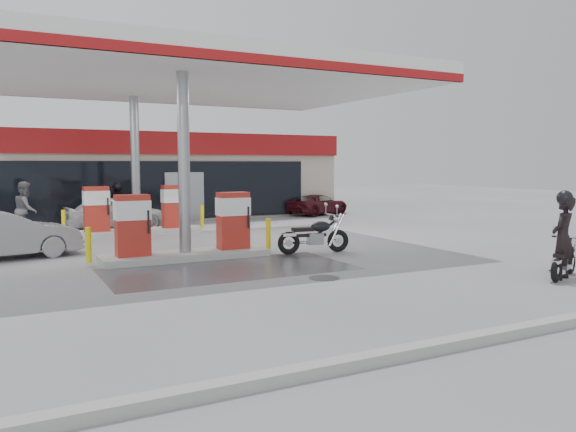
# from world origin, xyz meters

# --- Properties ---
(ground) EXTENTS (90.00, 90.00, 0.00)m
(ground) POSITION_xyz_m (0.00, 0.00, 0.00)
(ground) COLOR gray
(ground) RESTS_ON ground
(wet_patch) EXTENTS (6.00, 3.00, 0.00)m
(wet_patch) POSITION_xyz_m (0.50, 0.00, 0.00)
(wet_patch) COLOR #4C4C4F
(wet_patch) RESTS_ON ground
(drain_cover) EXTENTS (0.70, 0.70, 0.01)m
(drain_cover) POSITION_xyz_m (2.00, -2.00, 0.00)
(drain_cover) COLOR #38383A
(drain_cover) RESTS_ON ground
(kerb) EXTENTS (28.00, 0.25, 0.15)m
(kerb) POSITION_xyz_m (0.00, -7.00, 0.07)
(kerb) COLOR gray
(kerb) RESTS_ON ground
(store_building) EXTENTS (22.00, 8.22, 4.00)m
(store_building) POSITION_xyz_m (0.01, 15.94, 2.01)
(store_building) COLOR #BDB29E
(store_building) RESTS_ON ground
(canopy) EXTENTS (16.00, 10.02, 5.51)m
(canopy) POSITION_xyz_m (0.00, 5.00, 5.27)
(canopy) COLOR silver
(canopy) RESTS_ON ground
(pump_island_near) EXTENTS (5.14, 1.30, 1.78)m
(pump_island_near) POSITION_xyz_m (0.00, 2.00, 0.71)
(pump_island_near) COLOR #9E9E99
(pump_island_near) RESTS_ON ground
(pump_island_far) EXTENTS (5.14, 1.30, 1.78)m
(pump_island_far) POSITION_xyz_m (0.00, 8.00, 0.71)
(pump_island_far) COLOR #9E9E99
(pump_island_far) RESTS_ON ground
(main_motorcycle) EXTENTS (1.65, 0.87, 0.89)m
(main_motorcycle) POSITION_xyz_m (6.83, -4.46, 0.40)
(main_motorcycle) COLOR black
(main_motorcycle) RESTS_ON ground
(biker_main) EXTENTS (0.79, 0.65, 1.87)m
(biker_main) POSITION_xyz_m (6.66, -4.53, 0.93)
(biker_main) COLOR black
(biker_main) RESTS_ON ground
(parked_motorcycle) EXTENTS (2.18, 0.85, 1.12)m
(parked_motorcycle) POSITION_xyz_m (3.61, 1.20, 0.50)
(parked_motorcycle) COLOR black
(parked_motorcycle) RESTS_ON ground
(sedan_white) EXTENTS (3.95, 1.80, 1.32)m
(sedan_white) POSITION_xyz_m (-0.37, 10.20, 0.66)
(sedan_white) COLOR silver
(sedan_white) RESTS_ON ground
(attendant) EXTENTS (0.89, 1.06, 1.96)m
(attendant) POSITION_xyz_m (-3.63, 9.00, 0.98)
(attendant) COLOR #515055
(attendant) RESTS_ON ground
(hatchback_silver) EXTENTS (4.13, 2.04, 1.30)m
(hatchback_silver) POSITION_xyz_m (-4.41, 4.20, 0.65)
(hatchback_silver) COLOR gray
(hatchback_silver) RESTS_ON ground
(parked_car_right) EXTENTS (4.06, 2.98, 1.03)m
(parked_car_right) POSITION_xyz_m (10.00, 12.00, 0.51)
(parked_car_right) COLOR #491019
(parked_car_right) RESTS_ON ground
(biker_walking) EXTENTS (1.04, 0.87, 1.67)m
(biker_walking) POSITION_xyz_m (0.05, 11.80, 0.83)
(biker_walking) COLOR black
(biker_walking) RESTS_ON ground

